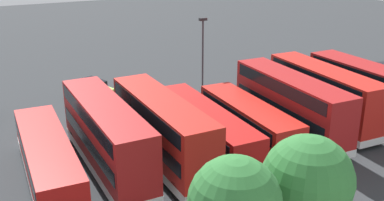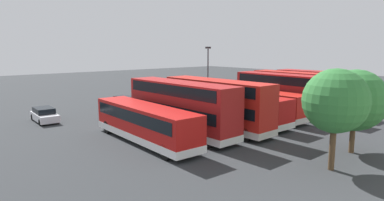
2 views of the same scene
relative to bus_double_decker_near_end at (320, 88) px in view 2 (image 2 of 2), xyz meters
name	(u,v)px [view 2 (image 2 of 2)]	position (x,y,z in m)	size (l,w,h in m)	color
ground_plane	(191,108)	(12.57, -10.06, -2.45)	(140.00, 140.00, 0.00)	#2D3033
bus_double_decker_near_end	(320,88)	(0.00, 0.00, 0.00)	(2.84, 11.31, 4.55)	#A51919
bus_double_decker_second	(296,90)	(3.73, -1.00, 0.00)	(2.82, 11.29, 4.55)	red
bus_double_decker_third	(282,93)	(7.41, -0.43, 0.00)	(2.74, 11.47, 4.55)	#A51919
bus_single_deck_fourth	(261,103)	(10.97, -0.64, -0.83)	(2.74, 10.41, 2.95)	red
bus_single_deck_fifth	(236,106)	(14.30, -1.11, -0.83)	(2.67, 12.04, 2.95)	#B71411
bus_double_decker_sixth	(216,103)	(17.90, -0.26, 0.00)	(2.85, 11.63, 4.55)	red
bus_double_decker_seventh	(181,106)	(21.41, -1.05, 0.00)	(2.81, 11.99, 4.55)	#A51919
bus_single_deck_far_end	(145,122)	(25.14, -0.89, -0.83)	(2.89, 11.93, 2.95)	#B71411
box_truck_blue	(336,88)	(-7.75, -1.79, -0.74)	(2.86, 7.61, 3.20)	#235999
car_hatchback_silver	(44,115)	(28.91, -13.82, -1.75)	(1.96, 4.36, 1.43)	silver
car_small_green	(126,102)	(18.43, -15.87, -1.75)	(3.18, 4.62, 1.43)	#A5D14C
lamp_post_tall	(208,71)	(9.84, -10.02, 2.01)	(0.70, 0.30, 7.57)	#38383D
tree_leftmost	(335,101)	(19.69, 11.60, 1.82)	(3.87, 3.87, 6.22)	#4C3823
tree_midleft	(355,100)	(15.32, 10.87, 1.34)	(4.30, 4.30, 5.95)	#4C3823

